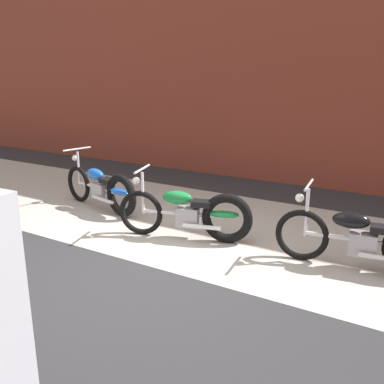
% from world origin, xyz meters
% --- Properties ---
extents(ground_plane, '(80.00, 80.00, 0.00)m').
position_xyz_m(ground_plane, '(0.00, 0.00, 0.00)').
color(ground_plane, '#2D2D30').
extents(sidewalk_slab, '(36.00, 3.50, 0.01)m').
position_xyz_m(sidewalk_slab, '(0.00, 1.75, 0.00)').
color(sidewalk_slab, '#B2ADA3').
rests_on(sidewalk_slab, ground).
extents(brick_building_wall, '(36.00, 0.50, 5.99)m').
position_xyz_m(brick_building_wall, '(0.00, 5.20, 2.99)').
color(brick_building_wall, brown).
rests_on(brick_building_wall, ground).
extents(motorcycle_blue, '(1.98, 0.71, 1.03)m').
position_xyz_m(motorcycle_blue, '(-2.22, 1.44, 0.40)').
color(motorcycle_blue, black).
rests_on(motorcycle_blue, ground).
extents(motorcycle_green, '(1.95, 0.80, 1.03)m').
position_xyz_m(motorcycle_green, '(-0.16, 1.06, 0.40)').
color(motorcycle_green, black).
rests_on(motorcycle_green, ground).
extents(motorcycle_black, '(2.00, 0.58, 1.03)m').
position_xyz_m(motorcycle_black, '(2.19, 1.28, 0.40)').
color(motorcycle_black, black).
rests_on(motorcycle_black, ground).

